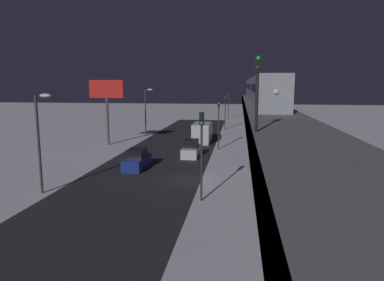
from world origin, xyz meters
TOP-DOWN VIEW (x-y plane):
  - ground_plane at (0.00, 0.00)m, footprint 240.00×240.00m
  - avenue_asphalt at (4.21, 0.00)m, footprint 11.00×103.72m
  - elevated_railway at (-7.35, 0.00)m, footprint 5.00×103.72m
  - subway_train at (-7.44, -28.07)m, footprint 2.94×55.47m
  - rail_signal at (-5.37, 10.51)m, footprint 0.36×0.41m
  - sedan_white at (1.01, -10.27)m, footprint 1.80×4.44m
  - sedan_blue at (5.61, -3.88)m, footprint 1.80×4.66m
  - box_truck at (0.81, -20.94)m, footprint 2.40×7.40m
  - traffic_light_near at (-1.89, 5.10)m, footprint 0.32×0.44m
  - traffic_light_mid at (-1.89, -14.85)m, footprint 0.32×0.44m
  - traffic_light_far at (-1.89, -34.80)m, footprint 0.32×0.44m
  - traffic_light_distant at (-1.89, -54.76)m, footprint 0.32×0.44m
  - commercial_billboard at (13.55, -16.48)m, footprint 4.80×0.36m
  - street_lamp_near at (10.28, 5.00)m, footprint 1.35×0.44m
  - street_lamp_far at (10.28, -25.00)m, footprint 1.35×0.44m

SIDE VIEW (x-z plane):
  - ground_plane at x=0.00m, z-range 0.00..0.00m
  - avenue_asphalt at x=4.21m, z-range 0.00..0.01m
  - sedan_white at x=1.01m, z-range -0.19..1.78m
  - sedan_blue at x=5.61m, z-range -0.19..1.78m
  - box_truck at x=0.81m, z-range -0.05..2.75m
  - traffic_light_near at x=-1.89m, z-range 1.00..7.40m
  - traffic_light_mid at x=-1.89m, z-range 1.00..7.40m
  - traffic_light_far at x=-1.89m, z-range 1.00..7.40m
  - traffic_light_distant at x=-1.89m, z-range 1.00..7.40m
  - street_lamp_near at x=10.28m, z-range 0.99..8.64m
  - street_lamp_far at x=10.28m, z-range 0.99..8.64m
  - elevated_railway at x=-7.35m, z-range 2.12..7.95m
  - commercial_billboard at x=13.55m, z-range 2.38..11.28m
  - subway_train at x=-7.44m, z-range 5.91..9.31m
  - rail_signal at x=-5.37m, z-range 6.56..10.56m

